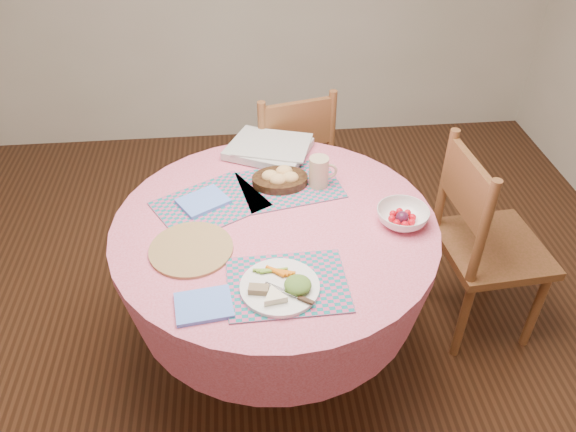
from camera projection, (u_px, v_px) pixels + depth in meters
name	position (u px, v px, depth m)	size (l,w,h in m)	color
ground	(277.00, 349.00, 2.59)	(4.00, 4.00, 0.00)	#331C0F
dining_table	(276.00, 261.00, 2.24)	(1.24, 1.24, 0.75)	pink
chair_right	(483.00, 241.00, 2.42)	(0.46, 0.48, 0.96)	brown
chair_back	(289.00, 163.00, 2.94)	(0.51, 0.50, 0.93)	brown
placemat_front	(287.00, 284.00, 1.86)	(0.40, 0.30, 0.01)	#147175
placemat_left	(210.00, 204.00, 2.21)	(0.40, 0.30, 0.01)	#147175
placemat_back	(290.00, 185.00, 2.32)	(0.40, 0.30, 0.01)	#147175
wicker_trivet	(191.00, 249.00, 2.00)	(0.30, 0.30, 0.01)	brown
napkin_near	(204.00, 305.00, 1.78)	(0.18, 0.14, 0.01)	#5F8BF5
napkin_far	(203.00, 201.00, 2.21)	(0.18, 0.14, 0.01)	#5F8BF5
dinner_plate	(282.00, 286.00, 1.83)	(0.26, 0.26, 0.05)	white
bread_bowl	(280.00, 178.00, 2.30)	(0.23, 0.23, 0.08)	black
latte_mug	(319.00, 172.00, 2.27)	(0.12, 0.08, 0.13)	tan
fruit_bowl	(402.00, 217.00, 2.11)	(0.23, 0.23, 0.06)	white
newspaper_stack	(269.00, 148.00, 2.50)	(0.42, 0.39, 0.04)	silver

